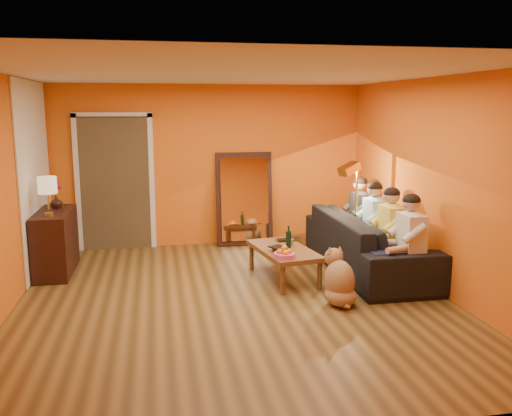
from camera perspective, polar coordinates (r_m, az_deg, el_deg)
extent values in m
cube|color=brown|center=(6.46, -2.28, -9.66)|extent=(5.00, 5.50, 0.00)
cube|color=white|center=(6.08, -2.46, 14.01)|extent=(5.00, 5.50, 0.00)
cube|color=orange|center=(8.85, -4.90, 4.44)|extent=(5.00, 0.00, 2.60)
cube|color=orange|center=(6.94, 18.53, 2.29)|extent=(0.00, 5.50, 2.60)
cube|color=white|center=(7.98, -22.23, 3.05)|extent=(0.02, 1.90, 2.58)
cube|color=#3F2D19|center=(8.94, -14.55, 2.59)|extent=(1.06, 0.30, 2.10)
cube|color=white|center=(8.88, -18.28, 2.35)|extent=(0.08, 0.06, 2.20)
cube|color=white|center=(8.80, -10.90, 2.62)|extent=(0.08, 0.06, 2.20)
cube|color=white|center=(8.74, -14.93, 9.45)|extent=(1.22, 0.06, 0.08)
cube|color=#331611|center=(8.87, -1.24, 0.98)|extent=(0.92, 0.27, 1.51)
cube|color=white|center=(8.83, -1.20, 0.94)|extent=(0.78, 0.21, 1.35)
cube|color=#331611|center=(7.89, -20.34, -3.37)|extent=(0.44, 1.18, 0.85)
imported|color=black|center=(7.67, 11.71, -3.59)|extent=(2.66, 1.04, 0.78)
cylinder|color=black|center=(7.03, 3.44, -3.11)|extent=(0.07, 0.07, 0.31)
imported|color=#B27F3F|center=(7.23, 3.64, -3.62)|extent=(0.11, 0.11, 0.09)
imported|color=black|center=(7.47, 3.66, -3.41)|extent=(0.39, 0.29, 0.03)
imported|color=#331611|center=(6.87, 1.86, -4.64)|extent=(0.22, 0.28, 0.03)
imported|color=#A7132D|center=(6.88, 1.92, -4.44)|extent=(0.22, 0.28, 0.02)
imported|color=black|center=(6.85, 1.88, -4.31)|extent=(0.27, 0.30, 0.02)
imported|color=#331611|center=(8.03, -20.27, 0.59)|extent=(0.16, 0.16, 0.17)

